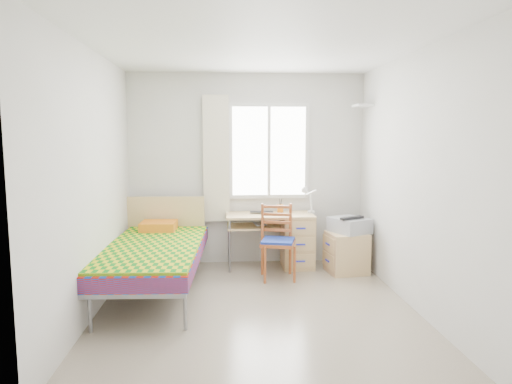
% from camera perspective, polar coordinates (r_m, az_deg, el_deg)
% --- Properties ---
extents(floor, '(3.50, 3.50, 0.00)m').
position_cam_1_polar(floor, '(4.84, 0.04, -14.24)').
color(floor, '#BCAD93').
rests_on(floor, ground).
extents(ceiling, '(3.50, 3.50, 0.00)m').
position_cam_1_polar(ceiling, '(4.59, 0.04, 17.62)').
color(ceiling, white).
rests_on(ceiling, wall_back).
extents(wall_back, '(3.20, 0.00, 3.20)m').
position_cam_1_polar(wall_back, '(6.27, -1.13, 2.84)').
color(wall_back, silver).
rests_on(wall_back, ground).
extents(wall_left, '(0.00, 3.50, 3.50)m').
position_cam_1_polar(wall_left, '(4.70, -19.83, 1.05)').
color(wall_left, silver).
rests_on(wall_left, ground).
extents(wall_right, '(0.00, 3.50, 3.50)m').
position_cam_1_polar(wall_right, '(4.92, 18.98, 1.33)').
color(wall_right, silver).
rests_on(wall_right, ground).
extents(window, '(1.10, 0.04, 1.30)m').
position_cam_1_polar(window, '(6.26, 1.63, 5.12)').
color(window, white).
rests_on(window, wall_back).
extents(curtain, '(0.35, 0.05, 1.70)m').
position_cam_1_polar(curtain, '(6.19, -5.00, 4.15)').
color(curtain, beige).
rests_on(curtain, wall_back).
extents(floating_shelf, '(0.20, 0.32, 0.03)m').
position_cam_1_polar(floating_shelf, '(6.19, 13.18, 10.48)').
color(floating_shelf, white).
rests_on(floating_shelf, wall_right).
extents(bed, '(1.12, 2.25, 0.96)m').
position_cam_1_polar(bed, '(5.29, -12.56, -7.29)').
color(bed, gray).
rests_on(bed, floor).
extents(desk, '(1.16, 0.53, 0.72)m').
position_cam_1_polar(desk, '(6.18, 4.53, -5.74)').
color(desk, tan).
rests_on(desk, floor).
extents(chair, '(0.48, 0.48, 0.92)m').
position_cam_1_polar(chair, '(5.68, 2.80, -5.61)').
color(chair, '#9D501E').
rests_on(chair, floor).
extents(cabinet, '(0.54, 0.49, 0.52)m').
position_cam_1_polar(cabinet, '(6.04, 11.24, -7.45)').
color(cabinet, tan).
rests_on(cabinet, floor).
extents(printer, '(0.55, 0.58, 0.20)m').
position_cam_1_polar(printer, '(6.01, 11.62, -4.02)').
color(printer, '#ADB0B5').
rests_on(printer, cabinet).
extents(laptop, '(0.32, 0.22, 0.02)m').
position_cam_1_polar(laptop, '(6.09, 0.70, -2.64)').
color(laptop, black).
rests_on(laptop, desk).
extents(pen_cup, '(0.10, 0.10, 0.11)m').
position_cam_1_polar(pen_cup, '(6.22, 3.06, -2.07)').
color(pen_cup, orange).
rests_on(pen_cup, desk).
extents(task_lamp, '(0.22, 0.31, 0.38)m').
position_cam_1_polar(task_lamp, '(6.05, 6.57, -0.60)').
color(task_lamp, white).
rests_on(task_lamp, desk).
extents(book, '(0.18, 0.22, 0.02)m').
position_cam_1_polar(book, '(6.08, -0.19, -4.05)').
color(book, gray).
rests_on(book, desk).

